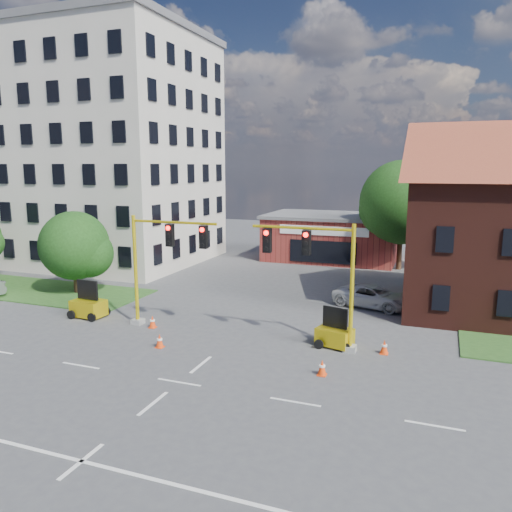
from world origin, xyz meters
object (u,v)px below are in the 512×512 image
object	(u,v)px
signal_mast_west	(161,258)
signal_mast_east	(318,270)
pickup_white	(373,296)
trailer_east	(335,335)
trailer_west	(89,306)

from	to	relation	value
signal_mast_west	signal_mast_east	size ratio (longest dim) A/B	1.00
signal_mast_east	pickup_white	world-z (taller)	signal_mast_east
trailer_east	pickup_white	distance (m)	7.89
signal_mast_east	pickup_white	size ratio (longest dim) A/B	1.25
trailer_east	pickup_white	bearing A→B (deg)	99.53
trailer_west	signal_mast_west	bearing A→B (deg)	2.79
signal_mast_east	pickup_white	distance (m)	9.01
signal_mast_east	trailer_east	size ratio (longest dim) A/B	3.23
trailer_west	pickup_white	size ratio (longest dim) A/B	0.43
signal_mast_east	signal_mast_west	bearing A→B (deg)	180.00
signal_mast_west	trailer_west	distance (m)	6.06
pickup_white	trailer_east	bearing A→B (deg)	-172.69
trailer_west	trailer_east	size ratio (longest dim) A/B	1.11
trailer_west	signal_mast_east	bearing A→B (deg)	3.59
signal_mast_east	pickup_white	bearing A→B (deg)	78.88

